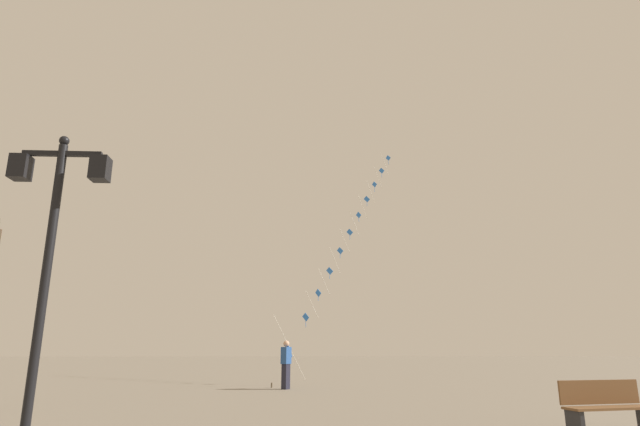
% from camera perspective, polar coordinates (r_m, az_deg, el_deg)
% --- Properties ---
extents(ground_plane, '(160.00, 160.00, 0.00)m').
position_cam_1_polar(ground_plane, '(20.36, -7.09, -18.72)').
color(ground_plane, '#756B5B').
extents(twin_lantern_lamp_post, '(1.55, 0.28, 4.83)m').
position_cam_1_polar(twin_lantern_lamp_post, '(9.17, -27.52, -0.97)').
color(twin_lantern_lamp_post, black).
rests_on(twin_lantern_lamp_post, ground_plane).
extents(kite_train, '(6.58, 8.68, 12.78)m').
position_cam_1_polar(kite_train, '(25.68, 3.06, -2.67)').
color(kite_train, brown).
rests_on(kite_train, ground_plane).
extents(kite_flyer, '(0.44, 0.61, 1.71)m').
position_cam_1_polar(kite_flyer, '(19.61, -3.78, -16.31)').
color(kite_flyer, '#1E1E2D').
rests_on(kite_flyer, ground_plane).
extents(park_bench, '(1.65, 0.72, 0.89)m').
position_cam_1_polar(park_bench, '(10.57, 29.26, -18.32)').
color(park_bench, brown).
rests_on(park_bench, ground_plane).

